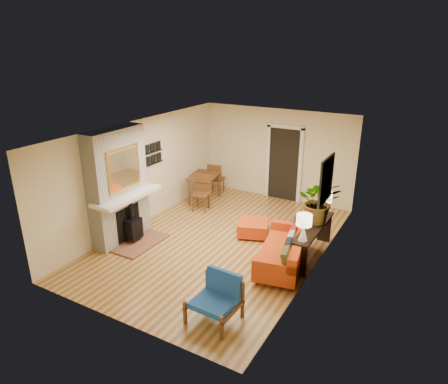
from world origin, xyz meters
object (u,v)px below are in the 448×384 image
Objects in this scene: console_table at (314,233)px; lamp_near at (304,224)px; ottoman at (253,227)px; houseplant at (319,201)px; sofa at (286,251)px; dining_table at (206,180)px; blue_chair at (218,295)px; lamp_far at (325,200)px.

console_table is 0.87m from lamp_near.
houseplant is (1.52, -0.07, 1.00)m from ottoman.
sofa is 1.48m from ottoman.
sofa is 0.83m from lamp_near.
sofa is at bearing -33.82° from dining_table.
sofa is 1.11× the size of console_table.
dining_table reaches higher than blue_chair.
lamp_near is at bearing -89.40° from houseplant.
lamp_far reaches higher than console_table.
blue_chair is 3.13m from houseplant.
lamp_near is (3.64, -2.33, 0.43)m from dining_table.
ottoman is at bearing -166.08° from lamp_far.
ottoman is at bearing -31.70° from dining_table.
lamp_far is (1.53, 0.38, 0.86)m from ottoman.
blue_chair is 0.43× the size of dining_table.
lamp_near is at bearing -90.00° from lamp_far.
console_table is 1.94× the size of houseplant.
dining_table is at bearing 147.43° from lamp_near.
houseplant is at bearing 66.73° from sofa.
houseplant is at bearing 92.44° from console_table.
ottoman is 1.67× the size of lamp_far.
sofa is at bearing 79.95° from blue_chair.
ottoman is 1.14× the size of blue_chair.
lamp_near is 0.96m from houseplant.
ottoman is at bearing 177.30° from houseplant.
sofa is 2.15× the size of houseplant.
lamp_near is at bearing 69.61° from blue_chair.
houseplant reaches higher than console_table.
console_table is (0.74, 2.71, 0.15)m from blue_chair.
lamp_far reaches higher than sofa.
sofa is 3.81× the size of lamp_far.
houseplant is (-0.01, -0.45, 0.14)m from lamp_far.
houseplant reaches higher than blue_chair.
ottoman is 1.67× the size of lamp_near.
sofa is 1.25m from houseplant.
sofa is 1.51m from lamp_far.
lamp_far is at bearing 88.73° from houseplant.
console_table is (0.36, 0.59, 0.24)m from sofa.
blue_chair is 1.46× the size of lamp_far.
dining_table reaches higher than sofa.
lamp_near is (1.53, -1.02, 0.86)m from ottoman.
dining_table is at bearing 165.78° from lamp_far.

